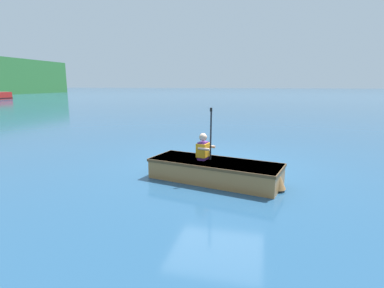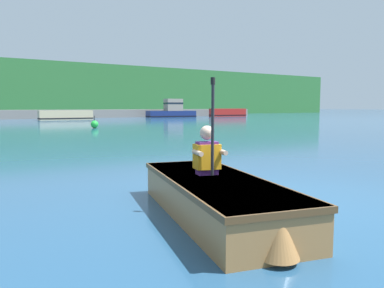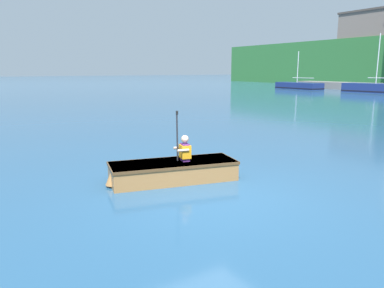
# 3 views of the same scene
# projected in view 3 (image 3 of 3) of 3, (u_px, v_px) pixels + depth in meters

# --- Properties ---
(ground_plane) EXTENTS (300.00, 300.00, 0.00)m
(ground_plane) POSITION_uv_depth(u_px,v_px,m) (212.00, 196.00, 7.40)
(ground_plane) COLOR navy
(moored_boat_dock_west_end) EXTENTS (7.65, 3.09, 6.27)m
(moored_boat_dock_west_end) POSITION_uv_depth(u_px,v_px,m) (379.00, 88.00, 40.29)
(moored_boat_dock_west_end) COLOR navy
(moored_boat_dock_west_end) RESTS_ON ground
(moored_boat_dock_east_inner) EXTENTS (6.55, 2.39, 4.78)m
(moored_boat_dock_east_inner) POSITION_uv_depth(u_px,v_px,m) (299.00, 86.00, 48.41)
(moored_boat_dock_east_inner) COLOR navy
(moored_boat_dock_east_inner) RESTS_ON ground
(rowboat_foreground) EXTENTS (1.64, 2.99, 0.44)m
(rowboat_foreground) POSITION_uv_depth(u_px,v_px,m) (172.00, 170.00, 8.38)
(rowboat_foreground) COLOR #A3703D
(rowboat_foreground) RESTS_ON ground
(person_paddler) EXTENTS (0.41, 0.39, 1.14)m
(person_paddler) POSITION_uv_depth(u_px,v_px,m) (185.00, 149.00, 8.39)
(person_paddler) COLOR #592672
(person_paddler) RESTS_ON rowboat_foreground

